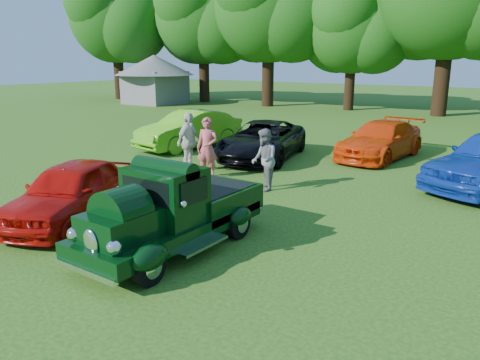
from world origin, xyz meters
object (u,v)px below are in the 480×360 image
Objects in this scene: back_car_lime at (190,130)px; spectator_white at (188,142)px; red_convertible at (71,191)px; back_car_black at (263,140)px; back_car_orange at (381,140)px; spectator_grey at (264,160)px; hero_pickup at (173,213)px; gazebo at (155,74)px; spectator_pink at (207,148)px.

spectator_white reaches higher than back_car_lime.
red_convertible is 8.25m from back_car_black.
spectator_grey is at bearing -95.76° from back_car_orange.
back_car_orange is 7.19m from spectator_white.
hero_pickup reaches higher than back_car_lime.
hero_pickup is at bearing -44.56° from gazebo.
red_convertible is at bearing -107.99° from spectator_pink.
spectator_pink is at bearing -33.99° from back_car_lime.
back_car_orange is at bearing 50.53° from red_convertible.
back_car_orange is 25.12m from gazebo.
spectator_white is (-0.99, 5.14, 0.28)m from red_convertible.
back_car_orange is 2.68× the size of spectator_grey.
spectator_white is at bearing 128.38° from hero_pickup.
back_car_orange is at bearing 28.54° from back_car_lime.
back_car_lime is 7.52m from back_car_orange.
back_car_orange is at bearing 127.00° from spectator_grey.
back_car_lime is (-6.66, 8.18, 0.05)m from hero_pickup.
red_convertible is 2.07× the size of spectator_white.
spectator_pink is (-3.37, -5.97, 0.26)m from back_car_orange.
spectator_grey is 3.24m from spectator_white.
gazebo reaches higher than back_car_orange.
spectator_pink is at bearing 121.99° from hero_pickup.
red_convertible is 29.07m from gazebo.
gazebo reaches higher than red_convertible.
spectator_grey is at bearing -106.55° from spectator_white.
hero_pickup is 4.57m from spectator_grey.
hero_pickup is 10.70m from back_car_orange.
back_car_lime reaches higher than red_convertible.
red_convertible is 0.62× the size of gazebo.
spectator_grey reaches higher than back_car_lime.
back_car_orange is at bearing 43.00° from spectator_pink.
spectator_pink reaches higher than hero_pickup.
hero_pickup is at bearing -75.57° from spectator_pink.
back_car_black reaches higher than back_car_orange.
gazebo is at bearing 109.14° from red_convertible.
gazebo reaches higher than back_car_black.
gazebo reaches higher than spectator_grey.
back_car_black is 2.85× the size of spectator_grey.
spectator_pink reaches higher than red_convertible.
hero_pickup reaches higher than back_car_black.
spectator_grey is at bearing 42.48° from red_convertible.
spectator_pink is 2.19m from spectator_grey.
gazebo is (-18.10, 16.72, 1.44)m from spectator_white.
hero_pickup is at bearing -41.84° from back_car_lime.
spectator_pink is at bearing -114.27° from back_car_orange.
back_car_black is at bearing 68.79° from red_convertible.
hero_pickup is 10.55m from back_car_lime.
hero_pickup is at bearing -87.10° from back_car_orange.
spectator_pink is 1.06m from spectator_white.
back_car_black is at bearing 74.92° from spectator_pink.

